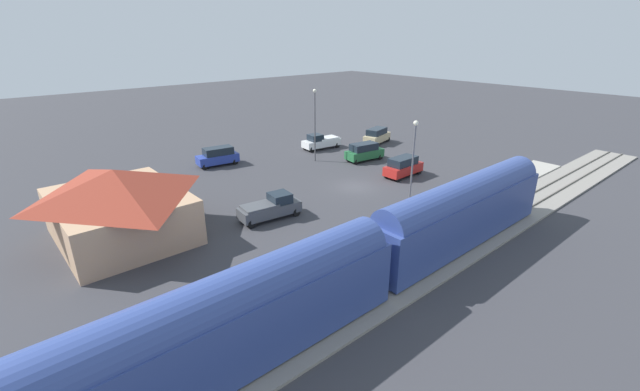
# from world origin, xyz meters

# --- Properties ---
(ground_plane) EXTENTS (200.00, 200.00, 0.00)m
(ground_plane) POSITION_xyz_m (0.00, 0.00, 0.00)
(ground_plane) COLOR #38383D
(railway_track) EXTENTS (4.80, 70.00, 0.30)m
(railway_track) POSITION_xyz_m (-14.00, 0.00, 0.09)
(railway_track) COLOR gray
(railway_track) RESTS_ON ground
(platform) EXTENTS (3.20, 46.00, 0.30)m
(platform) POSITION_xyz_m (-10.00, 0.00, 0.15)
(platform) COLOR #A8A399
(platform) RESTS_ON ground
(station_building) EXTENTS (11.67, 9.61, 5.58)m
(station_building) POSITION_xyz_m (4.00, 22.00, 2.89)
(station_building) COLOR tan
(station_building) RESTS_ON ground
(pedestrian_on_platform) EXTENTS (0.36, 0.36, 1.71)m
(pedestrian_on_platform) POSITION_xyz_m (-10.40, 4.67, 1.28)
(pedestrian_on_platform) COLOR #23284C
(pedestrian_on_platform) RESTS_ON platform
(suv_green) EXTENTS (2.62, 5.12, 2.22)m
(suv_green) POSITION_xyz_m (6.07, -7.73, 1.15)
(suv_green) COLOR #236638
(suv_green) RESTS_ON ground
(pickup_white) EXTENTS (2.55, 5.59, 2.14)m
(pickup_white) POSITION_xyz_m (13.89, -7.29, 1.03)
(pickup_white) COLOR white
(pickup_white) RESTS_ON ground
(pickup_charcoal) EXTENTS (2.58, 5.59, 2.14)m
(pickup_charcoal) POSITION_xyz_m (-0.74, 11.22, 1.03)
(pickup_charcoal) COLOR #47494F
(pickup_charcoal) RESTS_ON ground
(suv_blue) EXTENTS (2.61, 5.12, 2.22)m
(suv_blue) POSITION_xyz_m (16.31, 7.17, 1.15)
(suv_blue) COLOR #283D9E
(suv_blue) RESTS_ON ground
(suv_tan) EXTENTS (3.10, 5.23, 2.22)m
(suv_tan) POSITION_xyz_m (10.86, -15.45, 1.15)
(suv_tan) COLOR #C6B284
(suv_tan) RESTS_ON ground
(suv_red) EXTENTS (2.08, 4.95, 2.22)m
(suv_red) POSITION_xyz_m (-1.05, -6.50, 1.15)
(suv_red) COLOR red
(suv_red) RESTS_ON ground
(light_pole_near_platform) EXTENTS (0.44, 0.44, 8.11)m
(light_pole_near_platform) POSITION_xyz_m (-7.20, 0.33, 5.07)
(light_pole_near_platform) COLOR #515156
(light_pole_near_platform) RESTS_ON ground
(light_pole_lot_center) EXTENTS (0.44, 0.44, 8.86)m
(light_pole_lot_center) POSITION_xyz_m (9.97, -2.91, 5.48)
(light_pole_lot_center) COLOR #515156
(light_pole_lot_center) RESTS_ON ground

